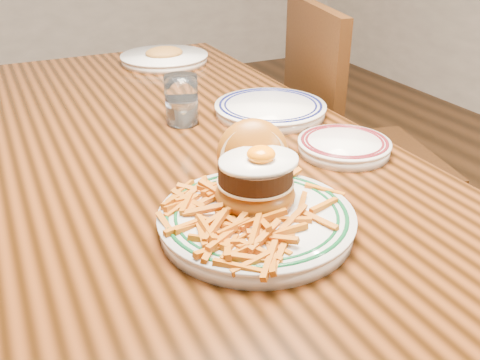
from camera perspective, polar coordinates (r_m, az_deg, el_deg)
name	(u,v)px	position (r m, az deg, el deg)	size (l,w,h in m)	color
table	(170,169)	(1.26, -7.49, 1.17)	(0.85, 1.60, 0.75)	black
chair_right	(346,148)	(1.74, 11.20, 3.32)	(0.55, 0.55, 0.97)	#3A210C
main_plate	(256,201)	(0.85, 1.71, -2.30)	(0.31, 0.33, 0.15)	white
side_plate	(344,145)	(1.14, 11.04, 3.68)	(0.19, 0.20, 0.03)	white
rear_plate	(270,108)	(1.33, 3.26, 7.66)	(0.27, 0.27, 0.03)	white
water_glass	(182,103)	(1.27, -6.24, 8.18)	(0.08, 0.08, 0.12)	white
far_plate	(164,57)	(1.82, -8.07, 12.82)	(0.29, 0.29, 0.05)	white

